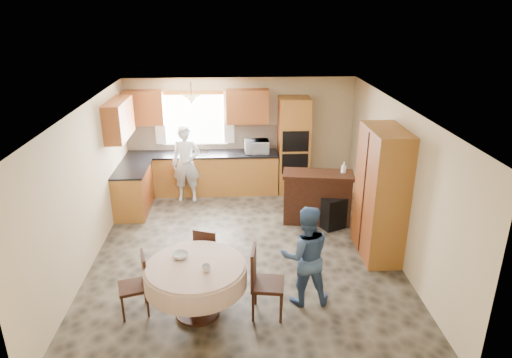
{
  "coord_description": "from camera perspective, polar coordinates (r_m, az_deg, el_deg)",
  "views": [
    {
      "loc": [
        -0.16,
        -6.81,
        3.99
      ],
      "look_at": [
        0.21,
        0.3,
        1.22
      ],
      "focal_mm": 32.0,
      "sensor_mm": 36.0,
      "label": 1
    }
  ],
  "objects": [
    {
      "name": "wall_right",
      "position": [
        7.81,
        17.18,
        -0.31
      ],
      "size": [
        0.02,
        6.0,
        2.5
      ],
      "primitive_type": "cube",
      "color": "tan",
      "rests_on": "floor"
    },
    {
      "name": "microwave",
      "position": [
        9.91,
        0.07,
        4.06
      ],
      "size": [
        0.53,
        0.38,
        0.29
      ],
      "primitive_type": "imported",
      "rotation": [
        0.0,
        0.0,
        0.05
      ],
      "color": "silver",
      "rests_on": "counter_back"
    },
    {
      "name": "bottle_sideboard",
      "position": [
        8.7,
        10.9,
        1.26
      ],
      "size": [
        0.12,
        0.12,
        0.27
      ],
      "primitive_type": "imported",
      "rotation": [
        0.0,
        0.0,
        -0.13
      ],
      "color": "silver",
      "rests_on": "sideboard"
    },
    {
      "name": "oven_tower",
      "position": [
        10.03,
        4.71,
        4.17
      ],
      "size": [
        0.66,
        0.62,
        2.12
      ],
      "primitive_type": "cube",
      "color": "gold",
      "rests_on": "floor"
    },
    {
      "name": "chair_back",
      "position": [
        7.03,
        -6.09,
        -8.9
      ],
      "size": [
        0.48,
        0.48,
        0.86
      ],
      "rotation": [
        0.0,
        0.0,
        2.79
      ],
      "color": "#3C1D10",
      "rests_on": "floor"
    },
    {
      "name": "space_heater",
      "position": [
        8.7,
        9.68,
        -4.18
      ],
      "size": [
        0.53,
        0.46,
        0.6
      ],
      "primitive_type": "cube",
      "rotation": [
        0.0,
        0.0,
        0.43
      ],
      "color": "black",
      "rests_on": "floor"
    },
    {
      "name": "curtain_left",
      "position": [
        10.14,
        -11.98,
        7.43
      ],
      "size": [
        0.22,
        0.02,
        1.15
      ],
      "primitive_type": "cube",
      "color": "white",
      "rests_on": "wall_back"
    },
    {
      "name": "wall_front",
      "position": [
        4.7,
        -0.47,
        -14.48
      ],
      "size": [
        5.0,
        0.02,
        2.5
      ],
      "primitive_type": "cube",
      "color": "tan",
      "rests_on": "floor"
    },
    {
      "name": "sideboard",
      "position": [
        8.82,
        7.63,
        -2.47
      ],
      "size": [
        1.39,
        0.74,
        0.94
      ],
      "primitive_type": "cube",
      "rotation": [
        0.0,
        0.0,
        -0.15
      ],
      "color": "#3C1D10",
      "rests_on": "floor"
    },
    {
      "name": "dining_table",
      "position": [
        6.23,
        -7.53,
        -11.9
      ],
      "size": [
        1.36,
        1.36,
        0.77
      ],
      "color": "#3C1D10",
      "rests_on": "floor"
    },
    {
      "name": "bowl_sideboard",
      "position": [
        8.57,
        5.06,
        0.5
      ],
      "size": [
        0.27,
        0.27,
        0.05
      ],
      "primitive_type": "imported",
      "rotation": [
        0.0,
        0.0,
        -0.29
      ],
      "color": "#B2B2B2",
      "rests_on": "sideboard"
    },
    {
      "name": "wall_back",
      "position": [
        10.19,
        -1.94,
        5.62
      ],
      "size": [
        5.0,
        0.02,
        2.5
      ],
      "primitive_type": "cube",
      "color": "tan",
      "rests_on": "floor"
    },
    {
      "name": "framed_picture",
      "position": [
        8.0,
        16.38,
        3.01
      ],
      "size": [
        0.06,
        0.52,
        0.43
      ],
      "color": "gold",
      "rests_on": "wall_right"
    },
    {
      "name": "base_cab_left",
      "position": [
        9.53,
        -15.08,
        -1.4
      ],
      "size": [
        0.6,
        1.2,
        0.88
      ],
      "primitive_type": "cube",
      "color": "gold",
      "rests_on": "floor"
    },
    {
      "name": "base_cab_back",
      "position": [
        10.17,
        -6.64,
        0.66
      ],
      "size": [
        3.3,
        0.6,
        0.88
      ],
      "primitive_type": "cube",
      "color": "gold",
      "rests_on": "floor"
    },
    {
      "name": "wall_cab_right",
      "position": [
        9.87,
        -1.09,
        9.07
      ],
      "size": [
        0.9,
        0.33,
        0.72
      ],
      "primitive_type": "cube",
      "color": "#AC5C2B",
      "rests_on": "wall_back"
    },
    {
      "name": "person_sink",
      "position": [
        9.7,
        -8.72,
        1.89
      ],
      "size": [
        0.61,
        0.42,
        1.64
      ],
      "primitive_type": "imported",
      "rotation": [
        0.0,
        0.0,
        -0.04
      ],
      "color": "silver",
      "rests_on": "floor"
    },
    {
      "name": "ceiling",
      "position": [
        6.97,
        -1.58,
        8.88
      ],
      "size": [
        5.0,
        6.0,
        0.01
      ],
      "primitive_type": "cube",
      "color": "white",
      "rests_on": "wall_back"
    },
    {
      "name": "curtain_right",
      "position": [
        10.02,
        -3.41,
        7.69
      ],
      "size": [
        0.22,
        0.02,
        1.15
      ],
      "primitive_type": "cube",
      "color": "white",
      "rests_on": "wall_back"
    },
    {
      "name": "window",
      "position": [
        10.11,
        -7.69,
        7.37
      ],
      "size": [
        1.4,
        0.03,
        1.1
      ],
      "primitive_type": "cube",
      "color": "white",
      "rests_on": "wall_back"
    },
    {
      "name": "wall_left",
      "position": [
        7.7,
        -20.42,
        -1.0
      ],
      "size": [
        0.02,
        6.0,
        2.5
      ],
      "primitive_type": "cube",
      "color": "tan",
      "rests_on": "floor"
    },
    {
      "name": "backsplash",
      "position": [
        10.22,
        -6.73,
        5.12
      ],
      "size": [
        3.3,
        0.02,
        0.55
      ],
      "primitive_type": "cube",
      "color": "beige",
      "rests_on": "wall_back"
    },
    {
      "name": "wall_cab_left",
      "position": [
        10.05,
        -13.88,
        8.67
      ],
      "size": [
        0.85,
        0.33,
        0.72
      ],
      "primitive_type": "cube",
      "color": "#AC5C2B",
      "rests_on": "wall_back"
    },
    {
      "name": "chair_right",
      "position": [
        6.22,
        0.75,
        -12.33
      ],
      "size": [
        0.49,
        0.49,
        0.99
      ],
      "rotation": [
        0.0,
        0.0,
        1.43
      ],
      "color": "#3C1D10",
      "rests_on": "floor"
    },
    {
      "name": "counter_left",
      "position": [
        9.37,
        -15.34,
        1.2
      ],
      "size": [
        0.64,
        1.2,
        0.04
      ],
      "primitive_type": "cube",
      "color": "black",
      "rests_on": "base_cab_left"
    },
    {
      "name": "bowl_table",
      "position": [
        6.3,
        -9.43,
        -9.42
      ],
      "size": [
        0.26,
        0.26,
        0.07
      ],
      "primitive_type": "imported",
      "rotation": [
        0.0,
        0.0,
        -0.24
      ],
      "color": "#B2B2B2",
      "rests_on": "dining_table"
    },
    {
      "name": "oven_lower",
      "position": [
        9.83,
        4.89,
        1.9
      ],
      "size": [
        0.56,
        0.01,
        0.45
      ],
      "primitive_type": "cube",
      "color": "black",
      "rests_on": "oven_tower"
    },
    {
      "name": "cupboard",
      "position": [
        7.67,
        15.37,
        -1.81
      ],
      "size": [
        0.57,
        1.14,
        2.17
      ],
      "primitive_type": "cube",
      "color": "gold",
      "rests_on": "floor"
    },
    {
      "name": "pendant",
      "position": [
        9.53,
        -8.06,
        9.71
      ],
      "size": [
        0.36,
        0.36,
        0.18
      ],
      "primitive_type": "cone",
      "rotation": [
        3.14,
        0.0,
        0.0
      ],
      "color": "beige",
      "rests_on": "ceiling"
    },
    {
      "name": "counter_back",
      "position": [
        10.02,
        -6.76,
        3.13
      ],
      "size": [
        3.3,
        0.64,
        0.04
      ],
      "primitive_type": "cube",
      "color": "black",
      "rests_on": "base_cab_back"
    },
    {
      "name": "cup_table",
      "position": [
        5.97,
        -6.23,
        -11.01
      ],
      "size": [
        0.14,
        0.14,
        0.09
      ],
      "primitive_type": "imported",
      "rotation": [
        0.0,
        0.0,
        0.28
      ],
      "color": "#B2B2B2",
      "rests_on": "dining_table"
    },
    {
      "name": "floor",
      "position": [
        7.89,
        -1.4,
        -9.14
      ],
      "size": [
        5.0,
        6.0,
        0.01
      ],
      "primitive_type": "cube",
      "color": "brown",
      "rests_on": "ground"
    },
    {
      "name": "oven_upper",
      "position": [
        9.67,
        4.98,
        4.7
      ],
      "size": [
        0.56,
        0.01,
        0.45
      ],
      "primitive_type": "cube",
      "color": "black",
      "rests_on": "oven_tower"
    },
    {
      "name": "chair_left",
      "position": [
        6.49,
        -14.57,
        -12.26
      ],
      "size": [
        0.47,
        0.47,
        0.87
      ],
      "rotation": [
        0.0,
        0.0,
        -1.28
      ],
      "color": "#3C1D10",
      "rests_on": "floor"
    },
    {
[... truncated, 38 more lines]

